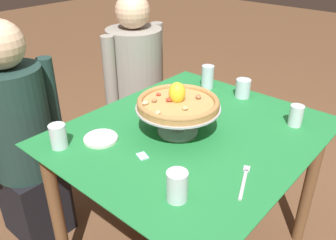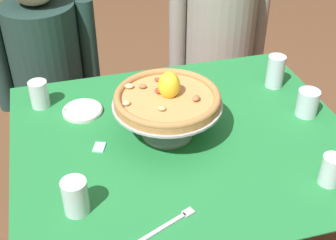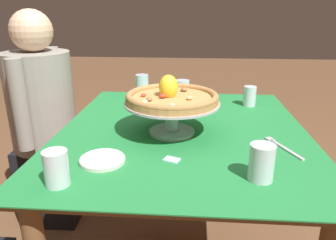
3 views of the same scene
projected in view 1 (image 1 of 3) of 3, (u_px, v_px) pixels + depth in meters
The scene contains 13 objects.
dining_table at pixel (191, 153), 1.60m from camera, with size 1.14×0.98×0.76m.
pizza_stand at pixel (178, 115), 1.50m from camera, with size 0.36×0.36×0.13m.
pizza at pixel (178, 102), 1.47m from camera, with size 0.35×0.35×0.10m.
water_glass_front_left at pixel (177, 188), 1.14m from camera, with size 0.07×0.07×0.11m.
water_glass_back_right at pixel (207, 79), 1.95m from camera, with size 0.07×0.07×0.13m.
water_glass_back_left at pixel (58, 137), 1.41m from camera, with size 0.07×0.07×0.10m.
water_glass_front_right at pixel (296, 117), 1.58m from camera, with size 0.06×0.06×0.10m.
water_glass_side_right at pixel (243, 90), 1.85m from camera, with size 0.08×0.08×0.10m.
side_plate at pixel (101, 138), 1.48m from camera, with size 0.15×0.15×0.02m.
dinner_fork at pixel (244, 180), 1.24m from camera, with size 0.19×0.09×0.01m.
sugar_packet at pixel (142, 156), 1.37m from camera, with size 0.05×0.04×0.01m, color silver.
diner_left at pixel (22, 144), 1.79m from camera, with size 0.48×0.32×1.21m.
diner_right at pixel (136, 89), 2.36m from camera, with size 0.51×0.36×1.22m.
Camera 1 is at (-1.08, -0.80, 1.55)m, focal length 37.45 mm.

